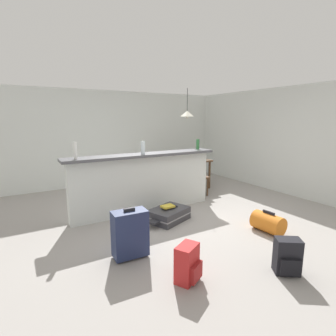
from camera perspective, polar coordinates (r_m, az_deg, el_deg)
The scene contains 18 objects.
ground_plane at distance 4.92m, azimuth 1.83°, elevation -10.58°, with size 13.00×13.00×0.05m, color gray.
wall_back at distance 7.36m, azimuth -10.96°, elevation 6.58°, with size 6.60×0.10×2.50m, color silver.
wall_right at distance 6.93m, azimuth 22.46°, elevation 5.70°, with size 0.10×6.00×2.50m, color silver.
partition_half_wall at distance 4.97m, azimuth -5.15°, elevation -3.57°, with size 2.80×0.20×1.08m, color silver.
bar_countertop at distance 4.86m, azimuth -5.27°, elevation 2.87°, with size 2.96×0.40×0.05m, color #4C4C51.
bottle_white at distance 4.41m, azimuth -19.75°, elevation 3.63°, with size 0.06×0.06×0.28m, color silver.
bottle_clear at distance 4.79m, azimuth -5.54°, elevation 4.46°, with size 0.08×0.08×0.23m, color silver.
bottle_green at distance 5.56m, azimuth 6.56°, elevation 5.22°, with size 0.07×0.07×0.21m, color #2D6B38.
dining_table at distance 6.63m, azimuth 4.02°, elevation 1.04°, with size 1.10×0.80×0.74m.
dining_chair_near_partition at distance 6.15m, azimuth 6.29°, elevation -1.02°, with size 0.45×0.45×0.93m.
dining_chair_far_side at distance 7.15m, azimuth 1.78°, elevation 0.71°, with size 0.45×0.45×0.93m.
pendant_lamp at distance 6.56m, azimuth 4.23°, elevation 11.83°, with size 0.34×0.34×0.73m.
suitcase_flat_charcoal at distance 4.63m, azimuth 0.15°, elevation -10.20°, with size 0.89×0.71×0.22m.
backpack_red at distance 3.04m, azimuth 4.34°, elevation -20.29°, with size 0.33×0.32×0.42m.
duffel_bag_orange at distance 4.48m, azimuth 21.12°, elevation -11.15°, with size 0.33×0.50×0.34m.
backpack_black at distance 3.45m, azimuth 24.79°, elevation -17.35°, with size 0.34×0.33×0.42m.
suitcase_upright_navy at distance 3.45m, azimuth -8.36°, elevation -14.04°, with size 0.45×0.26×0.67m.
book_stack at distance 4.61m, azimuth 0.16°, elevation -8.47°, with size 0.31×0.22×0.06m.
Camera 1 is at (-2.45, -3.87, 1.77)m, focal length 27.72 mm.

